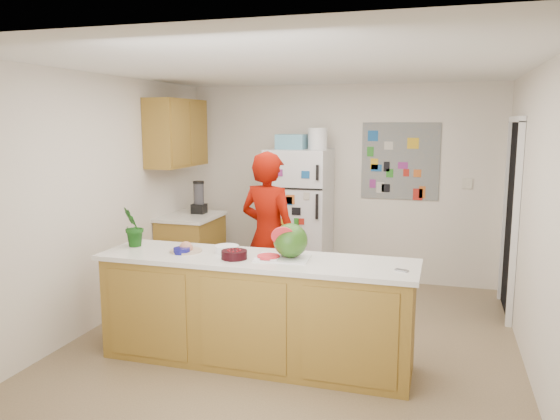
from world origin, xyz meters
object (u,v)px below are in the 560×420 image
(watermelon, at_px, (290,241))
(cherry_bowl, at_px, (234,255))
(person, at_px, (268,236))
(refrigerator, at_px, (299,217))

(watermelon, relative_size, cherry_bowl, 1.33)
(watermelon, bearing_deg, person, 117.25)
(watermelon, xyz_separation_m, cherry_bowl, (-0.44, -0.13, -0.12))
(refrigerator, height_order, cherry_bowl, refrigerator)
(refrigerator, relative_size, watermelon, 6.02)
(person, bearing_deg, cherry_bowl, 108.77)
(person, bearing_deg, watermelon, 132.33)
(refrigerator, bearing_deg, watermelon, -76.93)
(refrigerator, distance_m, watermelon, 2.41)
(refrigerator, xyz_separation_m, watermelon, (0.54, -2.34, 0.22))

